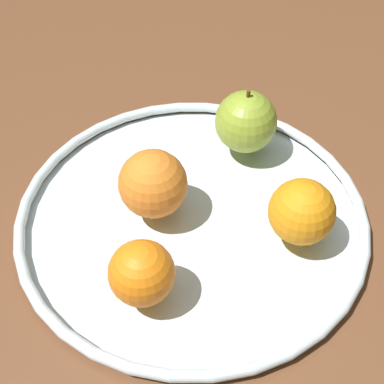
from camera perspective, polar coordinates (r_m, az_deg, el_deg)
The scene contains 6 objects.
ground_plane at distance 64.20cm, azimuth 0.00°, elevation -4.12°, with size 161.68×161.68×4.00cm, color brown.
fruit_bowl at distance 61.94cm, azimuth 0.00°, elevation -2.44°, with size 38.33×38.33×1.80cm.
apple at distance 66.50cm, azimuth 5.45°, elevation 7.07°, with size 7.31×7.31×8.11cm.
orange_back_right at distance 59.08cm, azimuth -3.96°, elevation 0.84°, with size 7.32×7.32×7.32cm, color orange.
orange_front_left at distance 52.69cm, azimuth -5.10°, elevation -8.12°, with size 6.30×6.30×6.30cm, color orange.
orange_center at distance 57.73cm, azimuth 11.00°, elevation -1.97°, with size 6.83×6.83×6.83cm, color orange.
Camera 1 is at (35.35, -18.81, 48.18)cm, focal length 52.94 mm.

